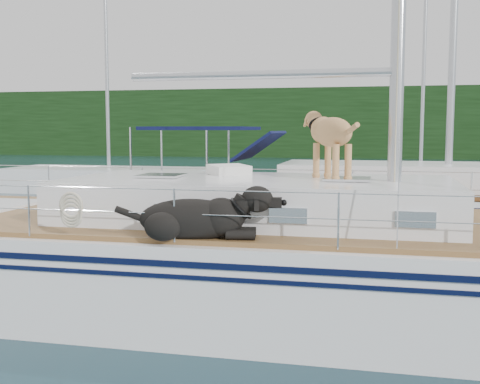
# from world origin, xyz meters

# --- Properties ---
(ground) EXTENTS (120.00, 120.00, 0.00)m
(ground) POSITION_xyz_m (0.00, 0.00, 0.00)
(ground) COLOR black
(ground) RESTS_ON ground
(tree_line) EXTENTS (90.00, 3.00, 6.00)m
(tree_line) POSITION_xyz_m (0.00, 45.00, 3.00)
(tree_line) COLOR black
(tree_line) RESTS_ON ground
(shore_bank) EXTENTS (92.00, 1.00, 1.20)m
(shore_bank) POSITION_xyz_m (0.00, 46.20, 0.60)
(shore_bank) COLOR #595147
(shore_bank) RESTS_ON ground
(main_sailboat) EXTENTS (12.00, 3.86, 14.01)m
(main_sailboat) POSITION_xyz_m (0.10, -0.01, 0.68)
(main_sailboat) COLOR white
(main_sailboat) RESTS_ON ground
(neighbor_sailboat) EXTENTS (11.00, 3.50, 13.30)m
(neighbor_sailboat) POSITION_xyz_m (1.61, 5.77, 0.63)
(neighbor_sailboat) COLOR white
(neighbor_sailboat) RESTS_ON ground
(bg_boat_west) EXTENTS (8.00, 3.00, 11.65)m
(bg_boat_west) POSITION_xyz_m (-8.00, 14.00, 0.45)
(bg_boat_west) COLOR white
(bg_boat_west) RESTS_ON ground
(bg_boat_center) EXTENTS (7.20, 3.00, 11.65)m
(bg_boat_center) POSITION_xyz_m (4.00, 16.00, 0.45)
(bg_boat_center) COLOR white
(bg_boat_center) RESTS_ON ground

